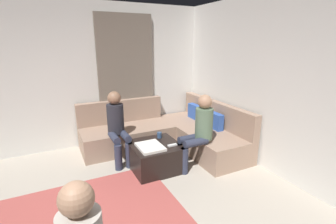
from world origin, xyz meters
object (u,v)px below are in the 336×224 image
at_px(person_on_couch_back, 199,129).
at_px(ottoman, 155,156).
at_px(sectional_couch, 169,133).
at_px(game_remote, 172,145).
at_px(coffee_mug, 159,135).
at_px(person_on_couch_side, 117,124).

bearing_deg(person_on_couch_back, ottoman, 68.30).
bearing_deg(sectional_couch, game_remote, -23.48).
xyz_separation_m(ottoman, coffee_mug, (-0.22, 0.18, 0.26)).
bearing_deg(person_on_couch_back, game_remote, 79.75).
relative_size(sectional_couch, coffee_mug, 26.84).
xyz_separation_m(coffee_mug, game_remote, (0.40, 0.04, -0.04)).
xyz_separation_m(ottoman, game_remote, (0.18, 0.22, 0.22)).
bearing_deg(coffee_mug, ottoman, -39.29).
relative_size(sectional_couch, person_on_couch_side, 2.12).
relative_size(person_on_couch_back, person_on_couch_side, 1.00).
bearing_deg(person_on_couch_back, sectional_couch, 3.39).
height_order(game_remote, person_on_couch_side, person_on_couch_side).
distance_m(ottoman, coffee_mug, 0.38).
bearing_deg(coffee_mug, sectional_couch, 137.82).
height_order(ottoman, person_on_couch_side, person_on_couch_side).
bearing_deg(coffee_mug, person_on_couch_side, -115.91).
xyz_separation_m(sectional_couch, person_on_couch_back, (0.93, 0.06, 0.38)).
distance_m(ottoman, person_on_couch_side, 0.82).
height_order(game_remote, person_on_couch_back, person_on_couch_back).
bearing_deg(sectional_couch, ottoman, -41.26).
distance_m(person_on_couch_back, person_on_couch_side, 1.35).
bearing_deg(person_on_couch_side, coffee_mug, 154.09).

